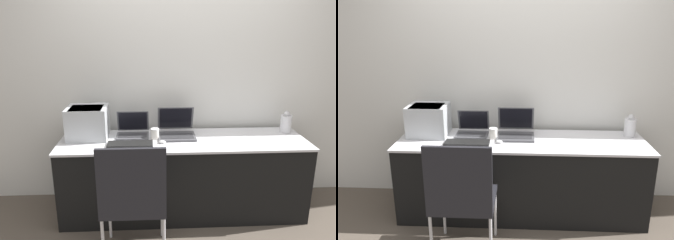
# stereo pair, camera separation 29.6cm
# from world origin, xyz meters

# --- Properties ---
(ground_plane) EXTENTS (14.00, 14.00, 0.00)m
(ground_plane) POSITION_xyz_m (0.00, 0.00, 0.00)
(ground_plane) COLOR brown
(wall_back) EXTENTS (8.00, 0.05, 2.60)m
(wall_back) POSITION_xyz_m (0.00, 0.69, 1.30)
(wall_back) COLOR silver
(wall_back) RESTS_ON ground_plane
(table) EXTENTS (2.25, 0.62, 0.74)m
(table) POSITION_xyz_m (0.00, 0.30, 0.37)
(table) COLOR black
(table) RESTS_ON ground_plane
(printer) EXTENTS (0.36, 0.32, 0.29)m
(printer) POSITION_xyz_m (-0.88, 0.41, 0.89)
(printer) COLOR #B2B7BC
(printer) RESTS_ON table
(laptop_left) EXTENTS (0.30, 0.26, 0.22)m
(laptop_left) POSITION_xyz_m (-0.47, 0.44, 0.78)
(laptop_left) COLOR #4C4C51
(laptop_left) RESTS_ON table
(laptop_right) EXTENTS (0.34, 0.36, 0.25)m
(laptop_right) POSITION_xyz_m (-0.06, 0.42, 0.79)
(laptop_right) COLOR #4C4C51
(laptop_right) RESTS_ON table
(external_keyboard) EXTENTS (0.40, 0.14, 0.02)m
(external_keyboard) POSITION_xyz_m (-0.48, 0.18, 0.75)
(external_keyboard) COLOR black
(external_keyboard) RESTS_ON table
(coffee_cup) EXTENTS (0.08, 0.08, 0.10)m
(coffee_cup) POSITION_xyz_m (-0.26, 0.33, 0.78)
(coffee_cup) COLOR white
(coffee_cup) RESTS_ON table
(mouse) EXTENTS (0.06, 0.04, 0.03)m
(mouse) POSITION_xyz_m (-0.20, 0.21, 0.75)
(mouse) COLOR silver
(mouse) RESTS_ON table
(metal_pitcher) EXTENTS (0.11, 0.11, 0.21)m
(metal_pitcher) POSITION_xyz_m (1.01, 0.46, 0.83)
(metal_pitcher) COLOR silver
(metal_pitcher) RESTS_ON table
(chair) EXTENTS (0.48, 0.44, 0.97)m
(chair) POSITION_xyz_m (-0.43, -0.37, 0.56)
(chair) COLOR black
(chair) RESTS_ON ground_plane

